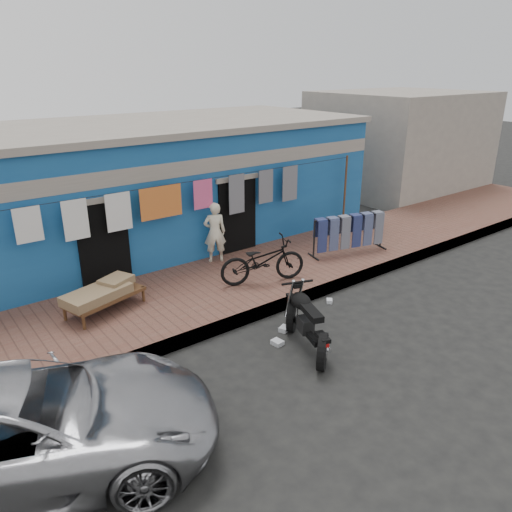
{
  "coord_description": "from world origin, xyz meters",
  "views": [
    {
      "loc": [
        -5.73,
        -5.46,
        4.78
      ],
      "look_at": [
        0.0,
        2.0,
        1.15
      ],
      "focal_mm": 35.0,
      "sensor_mm": 36.0,
      "label": 1
    }
  ],
  "objects_px": {
    "charpoy": "(105,298)",
    "motorcycle": "(307,321)",
    "jeans_rack": "(349,233)",
    "car": "(18,427)",
    "bicycle": "(263,256)",
    "seated_person": "(215,232)"
  },
  "relations": [
    {
      "from": "bicycle",
      "to": "charpoy",
      "type": "distance_m",
      "value": 3.41
    },
    {
      "from": "charpoy",
      "to": "motorcycle",
      "type": "bearing_deg",
      "value": -51.84
    },
    {
      "from": "motorcycle",
      "to": "seated_person",
      "type": "bearing_deg",
      "value": 99.76
    },
    {
      "from": "motorcycle",
      "to": "charpoy",
      "type": "height_order",
      "value": "motorcycle"
    },
    {
      "from": "car",
      "to": "motorcycle",
      "type": "height_order",
      "value": "car"
    },
    {
      "from": "bicycle",
      "to": "motorcycle",
      "type": "xyz_separation_m",
      "value": [
        -0.84,
        -2.33,
        -0.31
      ]
    },
    {
      "from": "charpoy",
      "to": "jeans_rack",
      "type": "height_order",
      "value": "jeans_rack"
    },
    {
      "from": "seated_person",
      "to": "jeans_rack",
      "type": "bearing_deg",
      "value": 176.9
    },
    {
      "from": "charpoy",
      "to": "jeans_rack",
      "type": "relative_size",
      "value": 0.82
    },
    {
      "from": "car",
      "to": "jeans_rack",
      "type": "bearing_deg",
      "value": -52.79
    },
    {
      "from": "car",
      "to": "bicycle",
      "type": "height_order",
      "value": "bicycle"
    },
    {
      "from": "jeans_rack",
      "to": "charpoy",
      "type": "bearing_deg",
      "value": 174.05
    },
    {
      "from": "bicycle",
      "to": "jeans_rack",
      "type": "height_order",
      "value": "bicycle"
    },
    {
      "from": "motorcycle",
      "to": "jeans_rack",
      "type": "height_order",
      "value": "jeans_rack"
    },
    {
      "from": "bicycle",
      "to": "motorcycle",
      "type": "distance_m",
      "value": 2.5
    },
    {
      "from": "car",
      "to": "jeans_rack",
      "type": "distance_m",
      "value": 8.88
    },
    {
      "from": "car",
      "to": "bicycle",
      "type": "bearing_deg",
      "value": -46.38
    },
    {
      "from": "car",
      "to": "charpoy",
      "type": "bearing_deg",
      "value": -15.58
    },
    {
      "from": "car",
      "to": "bicycle",
      "type": "relative_size",
      "value": 2.6
    },
    {
      "from": "seated_person",
      "to": "motorcycle",
      "type": "relative_size",
      "value": 0.82
    },
    {
      "from": "seated_person",
      "to": "motorcycle",
      "type": "distance_m",
      "value": 4.11
    },
    {
      "from": "seated_person",
      "to": "charpoy",
      "type": "distance_m",
      "value": 3.32
    }
  ]
}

